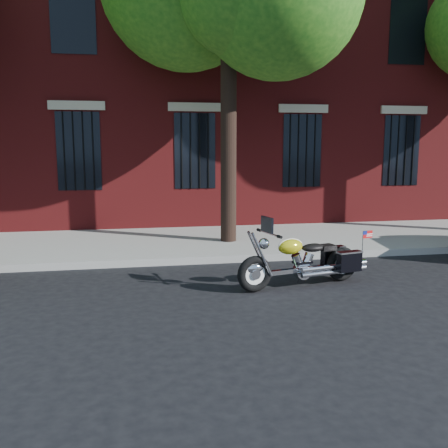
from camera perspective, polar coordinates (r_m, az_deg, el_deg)
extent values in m
plane|color=black|center=(8.81, 0.88, -6.48)|extent=(120.00, 120.00, 0.00)
cube|color=gray|center=(10.10, -0.65, -4.03)|extent=(40.00, 0.16, 0.15)
cube|color=gray|center=(11.92, -2.18, -2.03)|extent=(40.00, 3.60, 0.15)
cube|color=maroon|center=(18.82, -5.46, 20.11)|extent=(26.00, 10.00, 12.00)
cube|color=black|center=(13.54, -3.37, 8.32)|extent=(1.10, 0.14, 2.00)
cube|color=#B2A893|center=(13.55, -3.40, 13.19)|extent=(1.40, 0.20, 0.22)
cube|color=black|center=(13.92, -3.51, 22.45)|extent=(1.10, 0.14, 2.00)
cylinder|color=black|center=(13.46, -3.33, 8.32)|extent=(0.04, 0.04, 2.00)
cylinder|color=black|center=(11.43, 0.52, 9.73)|extent=(0.36, 0.36, 5.00)
torus|color=black|center=(8.06, 3.52, -5.72)|extent=(0.62, 0.27, 0.60)
torus|color=black|center=(8.94, 13.33, -4.47)|extent=(0.62, 0.27, 0.60)
cylinder|color=white|center=(8.06, 3.52, -5.72)|extent=(0.45, 0.15, 0.45)
cylinder|color=white|center=(8.94, 13.33, -4.47)|extent=(0.45, 0.15, 0.45)
ellipsoid|color=white|center=(8.04, 3.52, -5.10)|extent=(0.33, 0.18, 0.17)
ellipsoid|color=gold|center=(8.92, 13.35, -3.80)|extent=(0.34, 0.19, 0.17)
cube|color=white|center=(8.47, 8.68, -5.20)|extent=(1.33, 0.39, 0.07)
cylinder|color=white|center=(8.50, 8.93, -5.28)|extent=(0.32, 0.22, 0.29)
cylinder|color=white|center=(8.61, 12.04, -5.12)|extent=(1.11, 0.33, 0.08)
ellipsoid|color=gold|center=(8.28, 7.59, -2.58)|extent=(0.49, 0.35, 0.26)
ellipsoid|color=black|center=(8.53, 10.17, -2.68)|extent=(0.48, 0.35, 0.14)
cube|color=black|center=(9.09, 12.33, -3.59)|extent=(0.45, 0.24, 0.34)
cube|color=black|center=(8.72, 14.12, -4.17)|extent=(0.45, 0.24, 0.34)
cylinder|color=white|center=(8.04, 5.16, -1.07)|extent=(0.19, 0.69, 0.03)
sphere|color=white|center=(8.02, 4.58, -2.25)|extent=(0.22, 0.22, 0.18)
cube|color=black|center=(8.00, 4.95, -0.07)|extent=(0.12, 0.36, 0.25)
cube|color=red|center=(8.81, 16.09, -1.15)|extent=(0.20, 0.06, 0.13)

